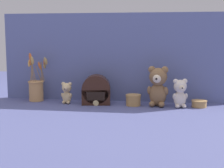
# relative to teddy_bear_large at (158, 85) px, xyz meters

# --- Properties ---
(ground_plane) EXTENTS (4.00, 4.00, 0.00)m
(ground_plane) POSITION_rel_teddy_bear_large_xyz_m (-0.31, -0.01, -0.14)
(ground_plane) COLOR #4C5184
(backdrop_wall) EXTENTS (1.65, 0.02, 0.63)m
(backdrop_wall) POSITION_rel_teddy_bear_large_xyz_m (-0.31, 0.16, 0.17)
(backdrop_wall) COLOR slate
(backdrop_wall) RESTS_ON ground
(teddy_bear_large) EXTENTS (0.15, 0.14, 0.27)m
(teddy_bear_large) POSITION_rel_teddy_bear_large_xyz_m (0.00, 0.00, 0.00)
(teddy_bear_large) COLOR olive
(teddy_bear_large) RESTS_ON ground
(teddy_bear_medium) EXTENTS (0.11, 0.10, 0.19)m
(teddy_bear_medium) POSITION_rel_teddy_bear_large_xyz_m (0.15, -0.02, -0.04)
(teddy_bear_medium) COLOR beige
(teddy_bear_medium) RESTS_ON ground
(teddy_bear_small) EXTENTS (0.08, 0.08, 0.15)m
(teddy_bear_small) POSITION_rel_teddy_bear_large_xyz_m (-0.63, -0.00, -0.06)
(teddy_bear_small) COLOR #DBBC84
(teddy_bear_small) RESTS_ON ground
(flower_vase) EXTENTS (0.15, 0.12, 0.35)m
(flower_vase) POSITION_rel_teddy_bear_large_xyz_m (-0.87, 0.06, -0.04)
(flower_vase) COLOR tan
(flower_vase) RESTS_ON ground
(vintage_radio) EXTENTS (0.21, 0.15, 0.20)m
(vintage_radio) POSITION_rel_teddy_bear_large_xyz_m (-0.42, 0.01, -0.05)
(vintage_radio) COLOR #381E14
(vintage_radio) RESTS_ON ground
(decorative_tin_tall) EXTENTS (0.10, 0.10, 0.07)m
(decorative_tin_tall) POSITION_rel_teddy_bear_large_xyz_m (-0.16, -0.00, -0.10)
(decorative_tin_tall) COLOR tan
(decorative_tin_tall) RESTS_ON ground
(decorative_tin_short) EXTENTS (0.10, 0.10, 0.05)m
(decorative_tin_short) POSITION_rel_teddy_bear_large_xyz_m (0.27, 0.01, -0.12)
(decorative_tin_short) COLOR tan
(decorative_tin_short) RESTS_ON ground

